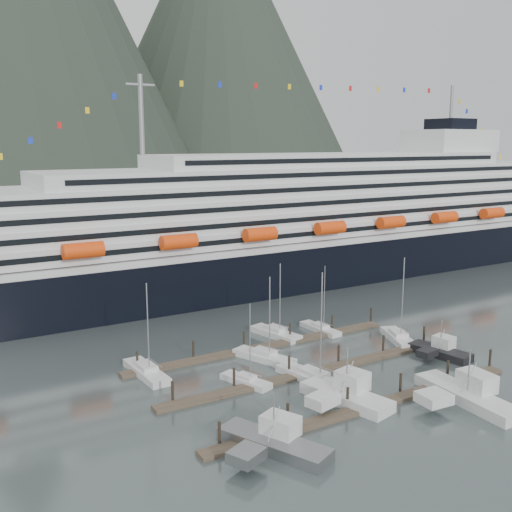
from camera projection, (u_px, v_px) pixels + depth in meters
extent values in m
plane|color=#4E5B5C|center=(351.00, 374.00, 86.45)|extent=(1600.00, 1600.00, 0.00)
cone|color=#222C21|center=(217.00, 40.00, 731.17)|extent=(360.00, 360.00, 360.00)
cube|color=black|center=(284.00, 264.00, 144.66)|extent=(210.00, 28.00, 12.00)
cube|color=silver|center=(285.00, 237.00, 143.44)|extent=(205.80, 27.44, 1.50)
cube|color=silver|center=(302.00, 225.00, 145.48)|extent=(185.00, 26.00, 3.20)
cube|color=black|center=(335.00, 231.00, 134.46)|extent=(175.75, 0.20, 1.00)
cube|color=silver|center=(309.00, 212.00, 145.89)|extent=(180.00, 25.00, 3.20)
cube|color=black|center=(341.00, 216.00, 135.29)|extent=(171.00, 0.20, 1.00)
cube|color=silver|center=(315.00, 198.00, 146.30)|extent=(172.00, 24.00, 3.20)
cube|color=black|center=(347.00, 202.00, 136.12)|extent=(163.40, 0.20, 1.00)
cube|color=silver|center=(322.00, 185.00, 146.71)|extent=(160.00, 23.00, 3.20)
cube|color=black|center=(353.00, 187.00, 136.95)|extent=(152.00, 0.20, 1.00)
cube|color=silver|center=(329.00, 172.00, 147.14)|extent=(140.00, 22.00, 3.00)
cube|color=black|center=(359.00, 173.00, 137.80)|extent=(133.00, 0.20, 1.00)
cube|color=silver|center=(336.00, 159.00, 147.59)|extent=(95.00, 20.00, 3.00)
cube|color=black|center=(363.00, 160.00, 139.09)|extent=(90.25, 0.20, 1.00)
cube|color=silver|center=(449.00, 141.00, 166.96)|extent=(22.00, 16.00, 6.00)
cube|color=black|center=(450.00, 124.00, 166.12)|extent=(10.00, 10.00, 3.00)
cylinder|color=gray|center=(141.00, 115.00, 120.53)|extent=(1.00, 1.00, 16.00)
cylinder|color=gray|center=(451.00, 104.00, 165.08)|extent=(0.80, 0.80, 10.00)
cylinder|color=#FF440D|center=(83.00, 250.00, 103.77)|extent=(7.00, 2.80, 2.80)
cylinder|color=#FF440D|center=(179.00, 242.00, 112.87)|extent=(7.00, 2.80, 2.80)
cylinder|color=#FF440D|center=(260.00, 234.00, 121.97)|extent=(7.00, 2.80, 2.80)
cylinder|color=#FF440D|center=(330.00, 228.00, 131.07)|extent=(7.00, 2.80, 2.80)
cylinder|color=#FF440D|center=(391.00, 222.00, 140.16)|extent=(7.00, 2.80, 2.80)
cylinder|color=#FF440D|center=(445.00, 217.00, 149.26)|extent=(7.00, 2.80, 2.80)
cylinder|color=#FF440D|center=(492.00, 213.00, 158.36)|extent=(7.00, 2.80, 2.80)
cube|color=#403629|center=(371.00, 406.00, 75.46)|extent=(48.00, 2.00, 0.50)
cylinder|color=black|center=(220.00, 435.00, 65.55)|extent=(0.36, 0.36, 3.20)
cylinder|color=black|center=(288.00, 416.00, 70.10)|extent=(0.36, 0.36, 3.20)
cylinder|color=black|center=(347.00, 399.00, 74.65)|extent=(0.36, 0.36, 3.20)
cylinder|color=black|center=(400.00, 385.00, 79.20)|extent=(0.36, 0.36, 3.20)
cylinder|color=black|center=(448.00, 371.00, 83.75)|extent=(0.36, 0.36, 3.20)
cylinder|color=black|center=(490.00, 360.00, 88.30)|extent=(0.36, 0.36, 3.20)
cube|color=#403629|center=(310.00, 373.00, 86.41)|extent=(48.00, 2.00, 0.50)
cylinder|color=black|center=(173.00, 393.00, 76.50)|extent=(0.36, 0.36, 3.20)
cylinder|color=black|center=(234.00, 379.00, 81.05)|extent=(0.36, 0.36, 3.20)
cylinder|color=black|center=(289.00, 367.00, 85.60)|extent=(0.36, 0.36, 3.20)
cylinder|color=black|center=(339.00, 355.00, 90.15)|extent=(0.36, 0.36, 3.20)
cylinder|color=black|center=(383.00, 345.00, 94.70)|extent=(0.36, 0.36, 3.20)
cylinder|color=black|center=(424.00, 336.00, 99.25)|extent=(0.36, 0.36, 3.20)
cube|color=#403629|center=(263.00, 347.00, 97.35)|extent=(48.00, 2.00, 0.50)
cylinder|color=black|center=(137.00, 362.00, 87.45)|extent=(0.36, 0.36, 3.20)
cylinder|color=black|center=(193.00, 351.00, 92.00)|extent=(0.36, 0.36, 3.20)
cylinder|color=black|center=(244.00, 341.00, 96.55)|extent=(0.36, 0.36, 3.20)
cylinder|color=black|center=(290.00, 332.00, 101.10)|extent=(0.36, 0.36, 3.20)
cylinder|color=black|center=(332.00, 324.00, 105.65)|extent=(0.36, 0.36, 3.20)
cylinder|color=black|center=(371.00, 316.00, 110.20)|extent=(0.36, 0.36, 3.20)
cube|color=silver|center=(246.00, 382.00, 82.92)|extent=(4.66, 8.16, 1.22)
cube|color=silver|center=(246.00, 377.00, 82.78)|extent=(2.53, 3.16, 0.70)
cylinder|color=gray|center=(250.00, 342.00, 81.30)|extent=(0.14, 0.14, 10.87)
cube|color=silver|center=(264.00, 359.00, 91.92)|extent=(6.37, 10.79, 1.54)
cube|color=silver|center=(264.00, 352.00, 91.73)|extent=(3.35, 4.20, 0.88)
cylinder|color=gray|center=(270.00, 317.00, 89.99)|extent=(0.18, 0.18, 12.33)
cube|color=silver|center=(313.00, 380.00, 83.67)|extent=(5.16, 12.74, 1.58)
cube|color=silver|center=(314.00, 373.00, 83.47)|extent=(3.02, 4.69, 0.90)
cylinder|color=gray|center=(321.00, 326.00, 81.22)|extent=(0.18, 0.18, 14.85)
cube|color=silver|center=(146.00, 374.00, 86.02)|extent=(3.35, 11.12, 1.54)
cube|color=silver|center=(146.00, 367.00, 85.83)|extent=(2.37, 3.95, 0.88)
cylinder|color=gray|center=(148.00, 328.00, 83.78)|extent=(0.18, 0.18, 12.85)
cube|color=silver|center=(276.00, 335.00, 103.22)|extent=(5.06, 10.49, 1.57)
cube|color=silver|center=(276.00, 329.00, 103.03)|extent=(2.96, 3.94, 0.90)
cylinder|color=gray|center=(280.00, 298.00, 101.24)|extent=(0.18, 0.18, 11.96)
cube|color=silver|center=(320.00, 330.00, 106.08)|extent=(2.77, 9.09, 1.20)
cube|color=silver|center=(320.00, 326.00, 105.94)|extent=(1.90, 3.24, 0.68)
cylinder|color=gray|center=(324.00, 297.00, 104.20)|extent=(0.14, 0.14, 11.22)
cube|color=silver|center=(398.00, 339.00, 100.85)|extent=(6.62, 10.46, 1.57)
cube|color=silver|center=(399.00, 334.00, 100.65)|extent=(3.45, 4.14, 0.90)
cylinder|color=gray|center=(403.00, 298.00, 98.45)|extent=(0.18, 0.18, 13.54)
cube|color=gray|center=(274.00, 447.00, 65.17)|extent=(8.60, 13.51, 2.02)
cube|color=gray|center=(247.00, 455.00, 60.93)|extent=(4.31, 4.03, 1.21)
cube|color=silver|center=(280.00, 425.00, 65.85)|extent=(4.18, 4.75, 2.23)
cube|color=black|center=(280.00, 418.00, 65.70)|extent=(3.88, 4.43, 0.51)
cylinder|color=gray|center=(274.00, 415.00, 64.47)|extent=(0.16, 0.16, 5.06)
cube|color=silver|center=(346.00, 400.00, 77.08)|extent=(6.83, 13.03, 2.26)
cube|color=silver|center=(323.00, 400.00, 73.57)|extent=(4.37, 3.55, 1.36)
cube|color=silver|center=(352.00, 381.00, 77.51)|extent=(3.94, 4.36, 2.49)
cube|color=black|center=(353.00, 374.00, 77.34)|extent=(3.66, 4.06, 0.56)
cylinder|color=gray|center=(347.00, 369.00, 76.30)|extent=(0.18, 0.18, 5.65)
cube|color=silver|center=(467.00, 399.00, 77.20)|extent=(4.84, 15.52, 2.19)
cube|color=silver|center=(434.00, 398.00, 74.29)|extent=(3.91, 3.58, 1.31)
cube|color=silver|center=(477.00, 381.00, 77.49)|extent=(3.33, 4.77, 2.41)
cube|color=black|center=(477.00, 375.00, 77.32)|extent=(3.09, 4.45, 0.55)
cylinder|color=gray|center=(469.00, 370.00, 76.44)|extent=(0.18, 0.18, 5.47)
cube|color=black|center=(440.00, 354.00, 93.76)|extent=(5.04, 10.21, 1.78)
cube|color=black|center=(427.00, 353.00, 91.11)|extent=(3.38, 2.70, 1.07)
cube|color=silver|center=(444.00, 342.00, 94.09)|extent=(3.01, 3.36, 1.96)
cube|color=black|center=(444.00, 338.00, 93.95)|extent=(2.80, 3.13, 0.44)
cylinder|color=gray|center=(441.00, 334.00, 93.16)|extent=(0.14, 0.14, 4.44)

